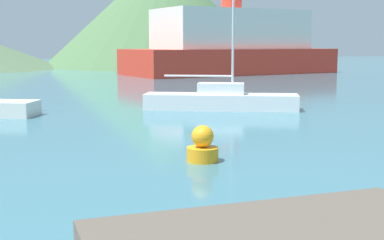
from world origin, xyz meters
TOP-DOWN VIEW (x-y plane):
  - sailboat_outer at (4.30, 25.10)m, footprint 7.67×4.54m
  - ferry_distant at (16.37, 55.30)m, footprint 24.59×13.95m
  - buoy_marker at (-0.24, 14.06)m, footprint 0.90×0.90m
  - hill_central at (14.25, 77.87)m, footprint 34.73×34.73m

SIDE VIEW (x-z plane):
  - buoy_marker at x=-0.24m, z-range -0.09..0.94m
  - sailboat_outer at x=4.30m, z-range -3.13..4.15m
  - ferry_distant at x=16.37m, z-range -1.20..7.26m
  - hill_central at x=14.25m, z-range 0.00..15.95m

